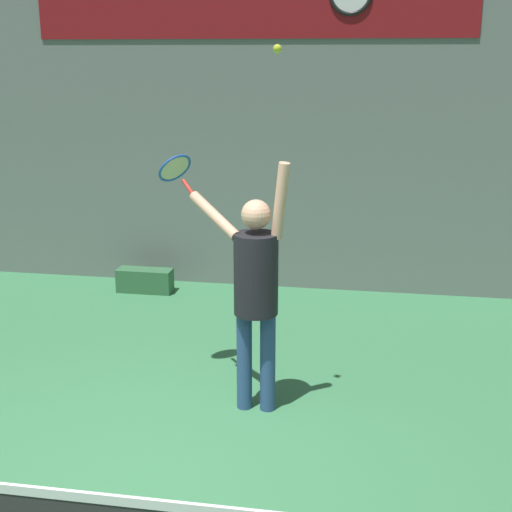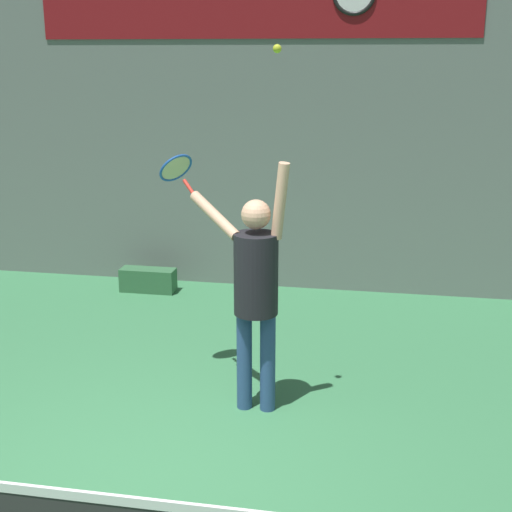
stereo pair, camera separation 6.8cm
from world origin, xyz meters
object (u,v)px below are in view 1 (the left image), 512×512
(tennis_racket, at_px, (176,169))
(equipment_bag, at_px, (145,280))
(tennis_player, at_px, (255,282))
(tennis_ball, at_px, (277,49))

(tennis_racket, height_order, equipment_bag, tennis_racket)
(tennis_player, xyz_separation_m, equipment_bag, (-1.92, 2.83, -0.98))
(tennis_racket, bearing_deg, tennis_player, -32.59)
(tennis_player, relative_size, tennis_ball, 33.14)
(tennis_player, bearing_deg, tennis_racket, 147.41)
(tennis_racket, distance_m, tennis_ball, 1.53)
(tennis_player, distance_m, tennis_racket, 1.25)
(tennis_ball, bearing_deg, tennis_player, 151.79)
(equipment_bag, bearing_deg, tennis_player, -55.84)
(tennis_player, height_order, tennis_ball, tennis_ball)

